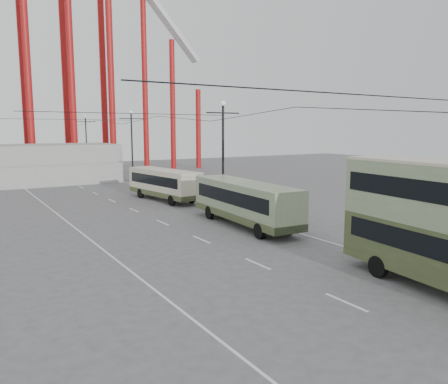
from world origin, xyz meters
TOP-DOWN VIEW (x-y plane):
  - ground at (0.00, 0.00)m, footprint 160.00×160.00m
  - road_markings at (-0.86, 19.70)m, footprint 12.52×120.00m
  - lamp_post_mid at (5.60, 18.00)m, footprint 3.20×0.44m
  - lamp_post_far at (5.60, 40.00)m, footprint 3.20×0.44m
  - lamp_post_distant at (5.60, 62.00)m, footprint 3.20×0.44m
  - roller_coaster at (-2.49, 56.89)m, footprint 52.95×5.00m
  - fairground_shed at (-6.00, 47.00)m, footprint 22.00×10.00m
  - single_decker_green at (3.62, 11.87)m, footprint 3.30×11.36m
  - single_decker_cream at (3.44, 25.52)m, footprint 3.70×9.99m
  - pedestrian at (2.46, 8.09)m, footprint 0.75×0.65m

SIDE VIEW (x-z plane):
  - ground at x=0.00m, z-range 0.00..0.00m
  - road_markings at x=-0.86m, z-range 0.00..0.01m
  - pedestrian at x=2.46m, z-range 0.00..1.73m
  - single_decker_cream at x=3.44m, z-range 0.19..3.23m
  - single_decker_green at x=3.62m, z-range 0.20..3.38m
  - fairground_shed at x=-6.00m, z-range 0.00..5.00m
  - lamp_post_mid at x=5.60m, z-range 0.02..9.34m
  - lamp_post_far at x=5.60m, z-range 0.02..9.34m
  - lamp_post_distant at x=5.60m, z-range 0.02..9.34m
  - roller_coaster at x=-2.49m, z-range -4.82..50.66m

